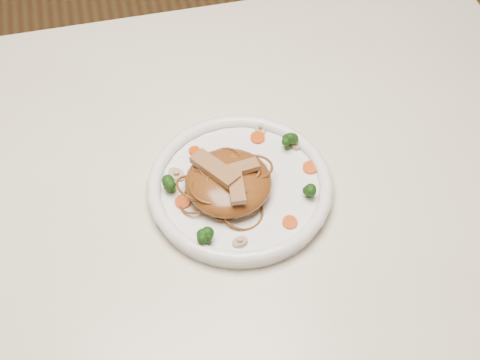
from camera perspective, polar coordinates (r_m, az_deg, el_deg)
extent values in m
cube|color=#EFE2CB|center=(1.02, -4.18, -0.88)|extent=(1.20, 0.80, 0.04)
cylinder|color=brown|center=(1.64, 13.20, 3.84)|extent=(0.06, 0.06, 0.71)
cylinder|color=white|center=(0.99, 0.00, -0.79)|extent=(0.28, 0.28, 0.02)
ellipsoid|color=brown|center=(0.96, -0.98, -0.19)|extent=(0.13, 0.13, 0.04)
cube|color=#AA7550|center=(0.94, -0.18, 0.93)|extent=(0.06, 0.03, 0.01)
cube|color=#AA7550|center=(0.94, -2.11, 0.96)|extent=(0.06, 0.08, 0.01)
cube|color=#AA7550|center=(0.93, -0.33, -0.38)|extent=(0.03, 0.06, 0.01)
cylinder|color=#D14807|center=(1.04, 1.48, 3.56)|extent=(0.02, 0.02, 0.00)
cylinder|color=#D14807|center=(0.96, -4.81, -1.82)|extent=(0.03, 0.03, 0.00)
cylinder|color=#D14807|center=(1.00, 5.89, 1.03)|extent=(0.03, 0.03, 0.00)
cylinder|color=#D14807|center=(1.02, -3.83, 2.44)|extent=(0.02, 0.02, 0.00)
cylinder|color=#D14807|center=(0.94, 4.19, -3.55)|extent=(0.02, 0.02, 0.00)
cylinder|color=tan|center=(0.92, -0.01, -5.22)|extent=(0.02, 0.02, 0.01)
cylinder|color=tan|center=(1.03, 4.70, 3.00)|extent=(0.02, 0.02, 0.01)
cylinder|color=tan|center=(0.99, -5.32, 0.43)|extent=(0.04, 0.04, 0.01)
cylinder|color=tan|center=(1.05, 1.71, 4.25)|extent=(0.02, 0.02, 0.01)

